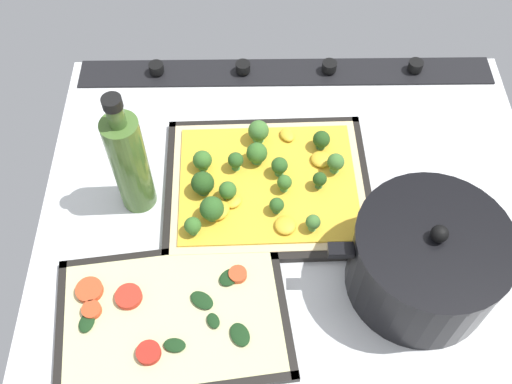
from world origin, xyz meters
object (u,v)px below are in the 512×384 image
object	(u,v)px
broccoli_pizza	(263,182)
baking_tray_back	(173,319)
baking_tray_front	(268,187)
cooking_pot	(426,261)
veggie_pizza_back	(170,316)
oil_bottle	(129,162)

from	to	relation	value
broccoli_pizza	baking_tray_back	size ratio (longest dim) A/B	0.90
baking_tray_front	cooking_pot	bearing A→B (deg)	141.52
broccoli_pizza	veggie_pizza_back	distance (cm)	26.81
baking_tray_back	oil_bottle	size ratio (longest dim) A/B	1.49
baking_tray_front	oil_bottle	bearing A→B (deg)	5.17
broccoli_pizza	veggie_pizza_back	size ratio (longest dim) A/B	0.97
baking_tray_back	veggie_pizza_back	bearing A→B (deg)	-21.09
veggie_pizza_back	baking_tray_back	bearing A→B (deg)	158.91
broccoli_pizza	oil_bottle	world-z (taller)	oil_bottle
veggie_pizza_back	cooking_pot	world-z (taller)	cooking_pot
baking_tray_back	oil_bottle	bearing A→B (deg)	-71.90
broccoli_pizza	cooking_pot	world-z (taller)	cooking_pot
baking_tray_front	veggie_pizza_back	size ratio (longest dim) A/B	1.04
baking_tray_front	oil_bottle	world-z (taller)	oil_bottle
baking_tray_front	broccoli_pizza	xyz separation A→B (cm)	(0.88, 0.06, 1.64)
veggie_pizza_back	cooking_pot	bearing A→B (deg)	-171.37
cooking_pot	baking_tray_front	bearing A→B (deg)	-38.48
broccoli_pizza	veggie_pizza_back	xyz separation A→B (cm)	(13.79, 22.98, -0.94)
baking_tray_front	baking_tray_back	world-z (taller)	same
veggie_pizza_back	cooking_pot	distance (cm)	37.49
veggie_pizza_back	oil_bottle	bearing A→B (deg)	-72.78
broccoli_pizza	oil_bottle	bearing A→B (deg)	5.23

